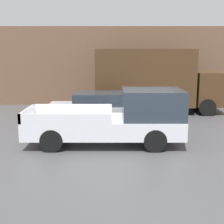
{
  "coord_description": "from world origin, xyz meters",
  "views": [
    {
      "loc": [
        -1.12,
        -11.21,
        3.41
      ],
      "look_at": [
        -1.13,
        1.06,
        1.03
      ],
      "focal_mm": 50.0,
      "sensor_mm": 36.0,
      "label": 1
    }
  ],
  "objects": [
    {
      "name": "car",
      "position": [
        -1.67,
        3.27,
        0.79
      ],
      "size": [
        4.83,
        1.99,
        1.52
      ],
      "color": "#B7BABF",
      "rests_on": "ground"
    },
    {
      "name": "delivery_truck",
      "position": [
        1.2,
        6.35,
        1.87
      ],
      "size": [
        7.1,
        2.37,
        3.55
      ],
      "color": "#472D19",
      "rests_on": "ground"
    },
    {
      "name": "pickup_truck",
      "position": [
        -0.84,
        0.06,
        0.97
      ],
      "size": [
        5.75,
        2.1,
        2.06
      ],
      "color": "silver",
      "rests_on": "ground"
    },
    {
      "name": "ground_plane",
      "position": [
        0.0,
        0.0,
        0.0
      ],
      "size": [
        60.0,
        60.0,
        0.0
      ],
      "primitive_type": "plane",
      "color": "#4C4C4F"
    },
    {
      "name": "building_wall",
      "position": [
        0.0,
        8.96,
        2.49
      ],
      "size": [
        28.0,
        0.15,
        4.98
      ],
      "color": "brown",
      "rests_on": "ground"
    }
  ]
}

